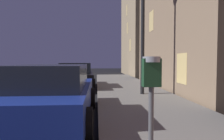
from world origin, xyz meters
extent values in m
cylinder|color=#59595B|center=(4.55, -0.17, 0.70)|extent=(0.06, 0.06, 1.09)
cube|color=#1E4728|center=(4.55, -0.17, 1.39)|extent=(0.19, 0.11, 0.30)
cylinder|color=#999EA5|center=(4.55, -0.17, 1.53)|extent=(0.19, 0.19, 0.06)
cube|color=black|center=(4.49, -0.17, 1.43)|extent=(0.01, 0.08, 0.11)
cube|color=navy|center=(2.85, 2.77, 0.57)|extent=(1.89, 4.36, 0.64)
cube|color=#1E2328|center=(2.85, 2.53, 1.15)|extent=(1.66, 2.33, 0.56)
cylinder|color=black|center=(1.92, 4.13, 0.33)|extent=(0.22, 0.66, 0.66)
cylinder|color=black|center=(3.80, 4.11, 0.33)|extent=(0.22, 0.66, 0.66)
cylinder|color=black|center=(3.78, 1.42, 0.33)|extent=(0.22, 0.66, 0.66)
cube|color=black|center=(2.85, 8.75, 0.57)|extent=(1.93, 4.20, 0.64)
cube|color=#1E2328|center=(2.86, 8.54, 1.15)|extent=(1.63, 2.16, 0.56)
cylinder|color=black|center=(1.91, 10.00, 0.33)|extent=(0.25, 0.67, 0.66)
cylinder|color=black|center=(3.69, 10.07, 0.33)|extent=(0.25, 0.67, 0.66)
cylinder|color=black|center=(2.01, 7.44, 0.33)|extent=(0.25, 0.67, 0.66)
cylinder|color=black|center=(3.79, 7.51, 0.33)|extent=(0.25, 0.67, 0.66)
cylinder|color=black|center=(5.88, 5.82, 2.64)|extent=(0.16, 0.16, 4.98)
cube|color=#F2D17F|center=(7.32, 5.21, 1.23)|extent=(0.06, 0.90, 1.20)
cube|color=#F2D17F|center=(7.32, 9.56, 3.95)|extent=(0.06, 0.90, 1.20)
cube|color=#998466|center=(11.48, 19.18, 7.01)|extent=(8.35, 9.52, 14.02)
cube|color=#F2D17F|center=(7.32, 19.28, 7.09)|extent=(0.06, 0.90, 1.20)
cube|color=#F2D17F|center=(7.32, 18.78, 5.08)|extent=(0.06, 0.90, 1.20)
cube|color=#F2D17F|center=(7.32, 17.00, 3.12)|extent=(0.06, 0.90, 1.20)
camera|label=1|loc=(3.96, -2.22, 1.51)|focal=31.44mm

